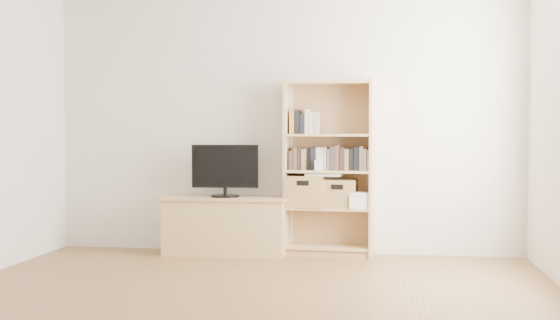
% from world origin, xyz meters
% --- Properties ---
extents(floor, '(4.50, 5.00, 0.01)m').
position_xyz_m(floor, '(0.00, 0.00, 0.00)').
color(floor, brown).
rests_on(floor, ground).
extents(back_wall, '(4.50, 0.02, 2.60)m').
position_xyz_m(back_wall, '(0.00, 2.50, 1.30)').
color(back_wall, silver).
rests_on(back_wall, floor).
extents(front_wall, '(4.50, 0.02, 2.60)m').
position_xyz_m(front_wall, '(0.00, -2.50, 1.30)').
color(front_wall, silver).
rests_on(front_wall, floor).
extents(tv_stand, '(1.15, 0.46, 0.52)m').
position_xyz_m(tv_stand, '(-0.54, 2.29, 0.26)').
color(tv_stand, tan).
rests_on(tv_stand, floor).
extents(bookshelf, '(0.83, 0.32, 1.64)m').
position_xyz_m(bookshelf, '(0.43, 2.35, 0.82)').
color(bookshelf, tan).
rests_on(bookshelf, floor).
extents(television, '(0.63, 0.11, 0.49)m').
position_xyz_m(television, '(-0.54, 2.29, 0.79)').
color(television, black).
rests_on(television, tv_stand).
extents(books_row_mid, '(0.76, 0.17, 0.20)m').
position_xyz_m(books_row_mid, '(0.43, 2.37, 0.91)').
color(books_row_mid, '#3C3631').
rests_on(books_row_mid, bookshelf).
extents(books_row_upper, '(0.39, 0.15, 0.21)m').
position_xyz_m(books_row_upper, '(0.25, 2.38, 1.25)').
color(books_row_upper, '#3C3631').
rests_on(books_row_upper, bookshelf).
extents(baby_monitor, '(0.05, 0.04, 0.10)m').
position_xyz_m(baby_monitor, '(0.33, 2.27, 0.85)').
color(baby_monitor, white).
rests_on(baby_monitor, bookshelf).
extents(basket_left, '(0.37, 0.30, 0.29)m').
position_xyz_m(basket_left, '(0.21, 2.36, 0.60)').
color(basket_left, '#9C7F46').
rests_on(basket_left, bookshelf).
extents(basket_right, '(0.33, 0.28, 0.26)m').
position_xyz_m(basket_right, '(0.53, 2.35, 0.59)').
color(basket_right, '#9C7F46').
rests_on(basket_right, bookshelf).
extents(laptop, '(0.35, 0.26, 0.03)m').
position_xyz_m(laptop, '(0.39, 2.34, 0.76)').
color(laptop, white).
rests_on(laptop, basket_left).
extents(magazine_stack, '(0.22, 0.29, 0.13)m').
position_xyz_m(magazine_stack, '(0.71, 2.34, 0.52)').
color(magazine_stack, beige).
rests_on(magazine_stack, bookshelf).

